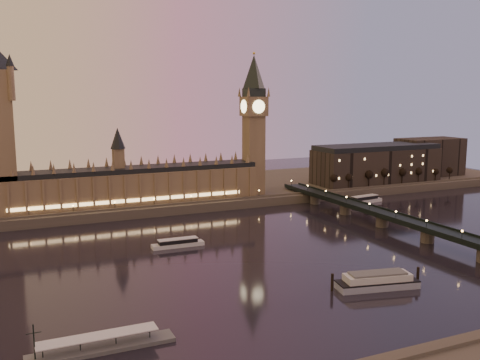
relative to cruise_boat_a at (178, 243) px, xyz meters
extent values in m
plane|color=black|center=(34.75, -28.39, -1.96)|extent=(700.00, 700.00, 0.00)
cube|color=#423D35|center=(64.75, 136.61, 1.04)|extent=(560.00, 130.00, 6.00)
cube|color=brown|center=(-5.25, 92.61, 15.04)|extent=(180.00, 26.00, 22.00)
cube|color=black|center=(-5.25, 92.61, 27.64)|extent=(180.00, 22.00, 3.20)
cube|color=#FFCC7F|center=(-5.25, 79.11, 9.04)|extent=(153.00, 0.25, 2.20)
cube|color=brown|center=(88.75, 92.61, 33.04)|extent=(13.00, 13.00, 58.00)
cube|color=brown|center=(88.75, 92.61, 69.04)|extent=(16.00, 16.00, 14.00)
cylinder|color=#FFEAA5|center=(88.75, 84.43, 69.04)|extent=(9.60, 0.35, 9.60)
cylinder|color=#FFEAA5|center=(80.57, 92.61, 69.04)|extent=(0.35, 9.60, 9.60)
cube|color=black|center=(88.75, 92.61, 79.04)|extent=(13.00, 13.00, 6.00)
cone|color=black|center=(88.75, 92.61, 94.04)|extent=(17.68, 17.68, 24.00)
sphere|color=gold|center=(88.75, 92.61, 107.04)|extent=(2.00, 2.00, 2.00)
cube|color=black|center=(126.75, -28.39, 6.04)|extent=(13.00, 260.00, 2.00)
cube|color=black|center=(120.45, -28.39, 7.54)|extent=(0.60, 260.00, 1.00)
cube|color=black|center=(133.05, -28.39, 7.54)|extent=(0.60, 260.00, 1.00)
cube|color=black|center=(206.75, 98.61, 18.04)|extent=(110.00, 36.00, 28.00)
cube|color=black|center=(206.75, 98.61, 34.04)|extent=(108.00, 34.00, 4.00)
cube|color=black|center=(276.75, 110.61, 21.04)|extent=(60.00, 30.00, 34.00)
cylinder|color=black|center=(150.87, 80.61, 8.50)|extent=(0.70, 0.70, 8.93)
sphere|color=black|center=(150.87, 80.61, 13.16)|extent=(5.95, 5.95, 5.95)
cylinder|color=black|center=(168.04, 80.61, 8.50)|extent=(0.70, 0.70, 8.93)
sphere|color=black|center=(168.04, 80.61, 13.16)|extent=(5.95, 5.95, 5.95)
cylinder|color=black|center=(185.21, 80.61, 8.50)|extent=(0.70, 0.70, 8.93)
sphere|color=black|center=(185.21, 80.61, 13.16)|extent=(5.95, 5.95, 5.95)
cylinder|color=black|center=(202.38, 80.61, 8.50)|extent=(0.70, 0.70, 8.93)
sphere|color=black|center=(202.38, 80.61, 13.16)|extent=(5.95, 5.95, 5.95)
cylinder|color=black|center=(219.55, 80.61, 8.50)|extent=(0.70, 0.70, 8.93)
sphere|color=black|center=(219.55, 80.61, 13.16)|extent=(5.95, 5.95, 5.95)
cylinder|color=black|center=(236.72, 80.61, 8.50)|extent=(0.70, 0.70, 8.93)
sphere|color=black|center=(236.72, 80.61, 13.16)|extent=(5.95, 5.95, 5.95)
cylinder|color=black|center=(253.88, 80.61, 8.50)|extent=(0.70, 0.70, 8.93)
sphere|color=black|center=(253.88, 80.61, 13.16)|extent=(5.95, 5.95, 5.95)
cylinder|color=black|center=(271.05, 80.61, 8.50)|extent=(0.70, 0.70, 8.93)
sphere|color=black|center=(271.05, 80.61, 13.16)|extent=(5.95, 5.95, 5.95)
cube|color=silver|center=(0.00, 0.00, -0.94)|extent=(27.99, 6.88, 2.04)
cube|color=black|center=(0.00, 0.00, 1.10)|extent=(20.73, 5.57, 2.04)
cube|color=silver|center=(0.00, 0.00, 2.30)|extent=(21.29, 5.83, 0.37)
cube|color=silver|center=(162.65, 54.87, -0.74)|extent=(29.44, 10.78, 2.43)
cube|color=black|center=(162.65, 54.87, 1.69)|extent=(21.86, 8.55, 2.43)
cube|color=silver|center=(162.65, 54.87, 3.13)|extent=(22.47, 8.91, 0.44)
cube|color=#909AB7|center=(57.01, -92.66, -0.56)|extent=(35.67, 16.49, 2.80)
cube|color=black|center=(57.01, -92.66, 1.10)|extent=(35.67, 16.49, 0.54)
cube|color=silver|center=(57.01, -92.66, 2.77)|extent=(29.13, 14.12, 2.80)
cube|color=#595B5E|center=(57.01, -92.66, 4.55)|extent=(24.70, 12.19, 0.75)
cylinder|color=black|center=(38.05, -87.72, 1.70)|extent=(1.18, 1.18, 7.31)
cylinder|color=black|center=(75.96, -95.60, 1.70)|extent=(1.18, 1.18, 7.31)
cube|color=#595B5E|center=(-57.13, -101.34, -1.30)|extent=(46.06, 7.68, 1.32)
cube|color=silver|center=(-58.22, -101.34, 3.03)|extent=(37.28, 6.58, 0.33)
cylinder|color=black|center=(-76.87, -101.34, 4.84)|extent=(0.44, 0.44, 10.97)
cylinder|color=black|center=(-76.87, -101.34, 7.58)|extent=(4.39, 0.26, 0.26)
camera|label=1|loc=(-82.08, -262.93, 77.76)|focal=40.00mm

